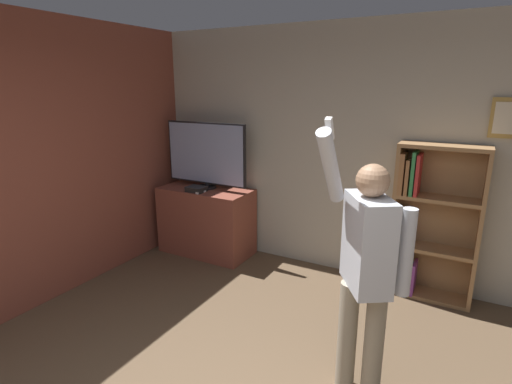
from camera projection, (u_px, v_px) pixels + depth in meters
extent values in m
cube|color=#B2AD9E|center=(366.00, 155.00, 4.19)|extent=(7.03, 0.06, 2.70)
cube|color=#AD8942|center=(508.00, 118.00, 3.48)|extent=(0.28, 0.02, 0.35)
cube|color=beige|center=(508.00, 118.00, 3.46)|extent=(0.22, 0.01, 0.27)
cube|color=brown|center=(73.00, 158.00, 4.01)|extent=(0.06, 4.77, 2.70)
cube|color=brown|center=(207.00, 221.00, 4.99)|extent=(1.13, 0.56, 0.83)
cylinder|color=black|center=(207.00, 187.00, 4.91)|extent=(0.22, 0.22, 0.03)
cylinder|color=black|center=(207.00, 184.00, 4.90)|extent=(0.06, 0.06, 0.05)
cube|color=black|center=(206.00, 153.00, 4.80)|extent=(1.09, 0.04, 0.74)
cube|color=#8C9EC6|center=(205.00, 154.00, 4.78)|extent=(1.06, 0.01, 0.70)
cube|color=black|center=(196.00, 189.00, 4.75)|extent=(0.22, 0.17, 0.06)
cube|color=white|center=(201.00, 192.00, 4.69)|extent=(0.05, 0.14, 0.02)
cube|color=#997047|center=(394.00, 218.00, 4.01)|extent=(0.04, 0.28, 1.54)
cube|color=#997047|center=(480.00, 231.00, 3.66)|extent=(0.04, 0.28, 1.54)
cube|color=#997047|center=(436.00, 220.00, 3.95)|extent=(0.79, 0.01, 1.54)
cube|color=#997047|center=(426.00, 294.00, 4.03)|extent=(0.72, 0.28, 0.04)
cube|color=#997047|center=(432.00, 249.00, 3.90)|extent=(0.72, 0.28, 0.04)
cube|color=#997047|center=(438.00, 199.00, 3.77)|extent=(0.72, 0.28, 0.04)
cube|color=#997047|center=(445.00, 147.00, 3.64)|extent=(0.72, 0.28, 0.04)
cube|color=#232328|center=(393.00, 270.00, 4.12)|extent=(0.04, 0.24, 0.39)
cube|color=gold|center=(398.00, 270.00, 4.09)|extent=(0.04, 0.23, 0.43)
cube|color=gold|center=(403.00, 276.00, 4.10)|extent=(0.03, 0.26, 0.28)
cube|color=gold|center=(407.00, 272.00, 4.05)|extent=(0.02, 0.23, 0.40)
cube|color=#5B8E99|center=(409.00, 278.00, 4.04)|extent=(0.03, 0.21, 0.30)
cube|color=#7A3889|center=(414.00, 277.00, 4.03)|extent=(0.03, 0.22, 0.33)
cube|color=#2D569E|center=(397.00, 228.00, 3.98)|extent=(0.04, 0.21, 0.30)
cube|color=orange|center=(402.00, 228.00, 3.96)|extent=(0.03, 0.21, 0.31)
cube|color=#7A3889|center=(407.00, 227.00, 3.96)|extent=(0.04, 0.25, 0.34)
cube|color=#99663D|center=(403.00, 173.00, 3.84)|extent=(0.04, 0.20, 0.40)
cube|color=#99663D|center=(408.00, 177.00, 3.82)|extent=(0.03, 0.20, 0.34)
cube|color=#338447|center=(414.00, 173.00, 3.81)|extent=(0.03, 0.25, 0.42)
cube|color=red|center=(418.00, 175.00, 3.78)|extent=(0.03, 0.24, 0.40)
cylinder|color=gray|center=(347.00, 336.00, 2.73)|extent=(0.13, 0.13, 0.80)
cylinder|color=gray|center=(374.00, 344.00, 2.65)|extent=(0.13, 0.13, 0.80)
cube|color=#B7BCC6|center=(368.00, 243.00, 2.51)|extent=(0.41, 0.46, 0.60)
sphere|color=#9E7556|center=(373.00, 181.00, 2.40)|extent=(0.20, 0.20, 0.20)
cylinder|color=#B7BCC6|center=(406.00, 253.00, 2.40)|extent=(0.09, 0.09, 0.55)
cylinder|color=#B7BCC6|center=(331.00, 167.00, 2.39)|extent=(0.09, 0.39, 0.51)
cube|color=white|center=(330.00, 129.00, 2.28)|extent=(0.04, 0.09, 0.14)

